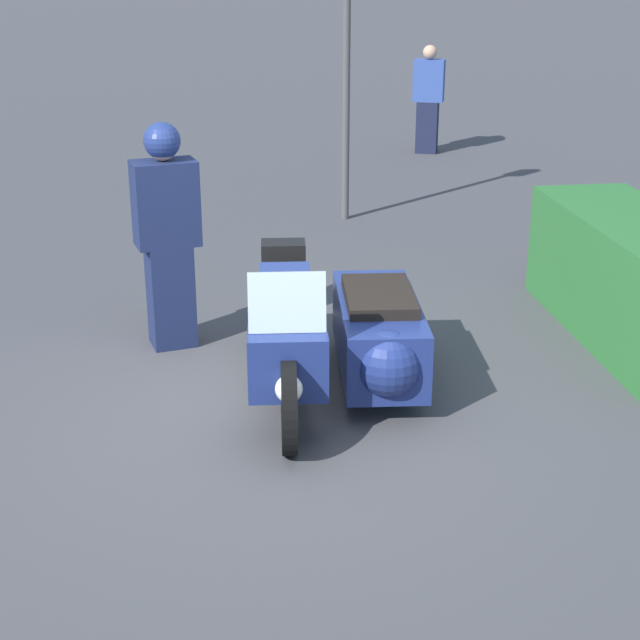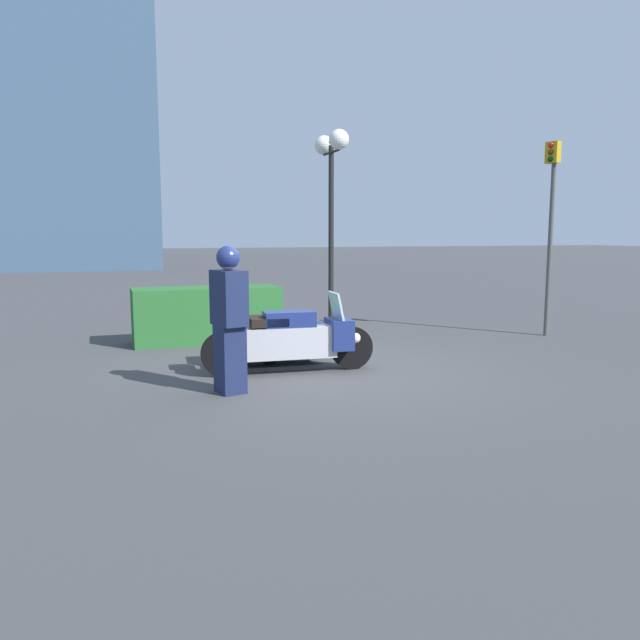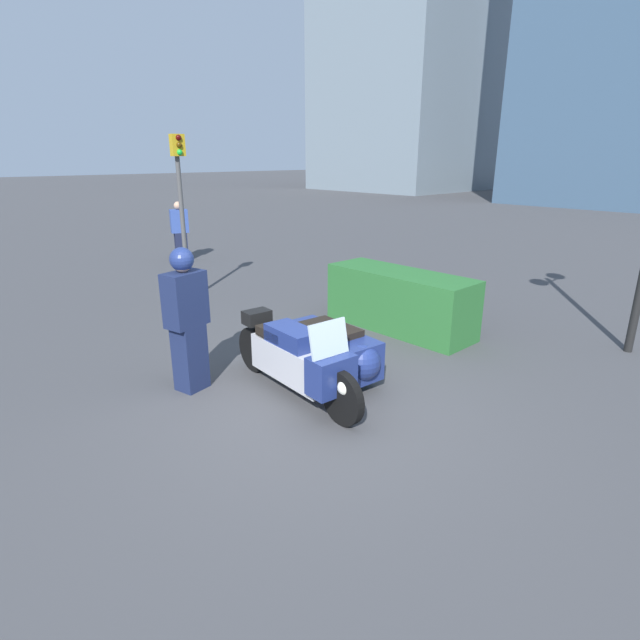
% 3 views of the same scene
% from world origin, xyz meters
% --- Properties ---
extents(ground_plane, '(160.00, 160.00, 0.00)m').
position_xyz_m(ground_plane, '(0.00, 0.00, 0.00)').
color(ground_plane, '#424244').
extents(police_motorcycle, '(2.52, 1.39, 1.15)m').
position_xyz_m(police_motorcycle, '(-0.38, 0.47, 0.46)').
color(police_motorcycle, black).
rests_on(police_motorcycle, ground).
extents(officer_rider, '(0.41, 0.56, 1.85)m').
position_xyz_m(officer_rider, '(-1.48, -0.75, 0.98)').
color(officer_rider, '#192347').
rests_on(officer_rider, ground).
extents(hedge_bush_curbside, '(2.65, 0.90, 1.01)m').
position_xyz_m(hedge_bush_curbside, '(-1.13, 3.08, 0.51)').
color(hedge_bush_curbside, '#28662D').
rests_on(hedge_bush_curbside, ground).
extents(twin_lamp_post, '(0.43, 1.36, 4.20)m').
position_xyz_m(twin_lamp_post, '(1.98, 4.83, 3.46)').
color(twin_lamp_post, black).
rests_on(twin_lamp_post, ground).
extents(traffic_light_near, '(0.23, 0.29, 3.72)m').
position_xyz_m(traffic_light_near, '(5.26, 1.56, 2.42)').
color(traffic_light_near, '#4C4C4C').
rests_on(traffic_light_near, ground).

